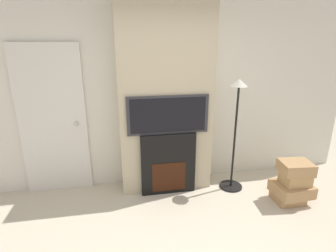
% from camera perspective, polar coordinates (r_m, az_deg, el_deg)
% --- Properties ---
extents(wall_back, '(6.00, 0.06, 2.70)m').
position_cam_1_polar(wall_back, '(3.88, -1.15, 6.71)').
color(wall_back, silver).
rests_on(wall_back, ground_plane).
extents(chimney_breast, '(1.29, 0.40, 2.70)m').
position_cam_1_polar(chimney_breast, '(3.66, -0.56, 6.03)').
color(chimney_breast, '#BCAD8E').
rests_on(chimney_breast, ground_plane).
extents(fireplace, '(0.77, 0.15, 0.90)m').
position_cam_1_polar(fireplace, '(3.77, 0.00, -8.15)').
color(fireplace, black).
rests_on(fireplace, ground_plane).
extents(television, '(1.11, 0.07, 0.53)m').
position_cam_1_polar(television, '(3.51, 0.01, 2.45)').
color(television, '#2D2D33').
rests_on(television, fireplace).
extents(floor_lamp, '(0.34, 0.34, 1.63)m').
position_cam_1_polar(floor_lamp, '(3.79, 14.55, 0.47)').
color(floor_lamp, black).
rests_on(floor_lamp, ground_plane).
extents(box_stack, '(0.50, 0.43, 0.60)m').
position_cam_1_polar(box_stack, '(3.99, 25.49, -11.15)').
color(box_stack, tan).
rests_on(box_stack, ground_plane).
extents(entry_door, '(0.90, 0.09, 2.10)m').
position_cam_1_polar(entry_door, '(3.96, -23.75, 0.94)').
color(entry_door, silver).
rests_on(entry_door, ground_plane).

